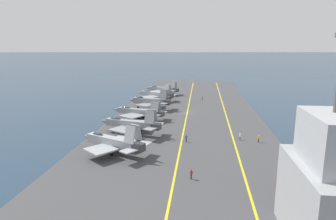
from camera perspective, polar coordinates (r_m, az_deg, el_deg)
name	(u,v)px	position (r m, az deg, el deg)	size (l,w,h in m)	color
ground_plane	(187,114)	(95.95, 3.68, -0.74)	(2000.00, 2000.00, 0.00)	#23384C
carrier_deck	(187,113)	(95.91, 3.68, -0.63)	(179.90, 43.97, 0.40)	#424244
deck_stripe_foul_line	(226,114)	(96.15, 10.90, -0.67)	(161.91, 0.36, 0.01)	yellow
deck_stripe_centerline	(187,113)	(95.86, 3.68, -0.51)	(161.91, 0.36, 0.01)	yellow
parked_jet_nearest	(112,142)	(60.39, -10.55, -5.96)	(12.25, 15.52, 6.56)	#9EA3A8
parked_jet_second	(131,124)	(72.25, -7.15, -2.62)	(12.31, 16.36, 6.50)	gray
parked_jet_third	(139,112)	(87.55, -5.62, -0.32)	(13.31, 17.06, 5.65)	gray
parked_jet_fourth	(150,101)	(100.68, -3.47, 1.71)	(13.06, 15.33, 6.91)	gray
parked_jet_fifth	(156,94)	(117.30, -2.38, 3.02)	(13.14, 16.39, 6.54)	#93999E
parked_jet_sixth	(162,89)	(131.59, -1.09, 4.02)	(12.76, 16.24, 6.13)	#93999E
crew_white_vest	(240,136)	(69.85, 13.56, -4.88)	(0.43, 0.46, 1.69)	#4C473D
crew_blue_vest	(186,138)	(66.80, 3.49, -5.33)	(0.34, 0.43, 1.70)	#232328
crew_green_vest	(202,98)	(118.08, 6.52, 2.32)	(0.39, 0.45, 1.76)	#4C473D
crew_brown_vest	(277,181)	(49.50, 20.09, -12.55)	(0.43, 0.46, 1.67)	#232328
crew_red_vest	(191,174)	(49.08, 4.45, -11.98)	(0.38, 0.45, 1.72)	#383328
crew_yellow_vest	(259,138)	(69.34, 16.86, -5.16)	(0.28, 0.39, 1.75)	#383328
island_tower	(330,194)	(35.70, 28.47, -13.81)	(12.88, 7.22, 22.25)	#999B9E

